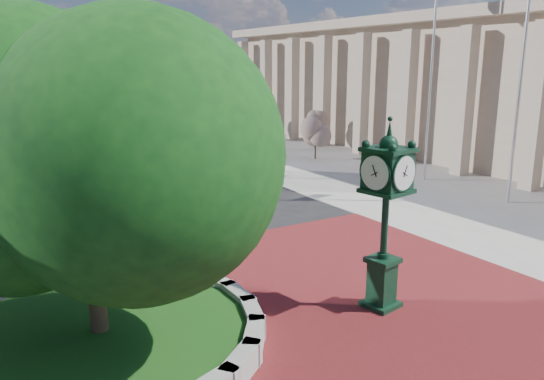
{
  "coord_description": "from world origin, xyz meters",
  "views": [
    {
      "loc": [
        -7.1,
        -10.35,
        5.73
      ],
      "look_at": [
        0.05,
        1.5,
        2.43
      ],
      "focal_mm": 35.0,
      "sensor_mm": 36.0,
      "label": 1
    }
  ],
  "objects_px": {
    "parked_car": "(59,125)",
    "flagpole_a": "(522,70)",
    "post_clock": "(386,208)",
    "flagpole_b": "(431,76)",
    "street_lamp_near": "(133,79)",
    "street_lamp_far": "(3,62)"
  },
  "relations": [
    {
      "from": "flagpole_b",
      "to": "flagpole_a",
      "type": "bearing_deg",
      "value": -94.23
    },
    {
      "from": "parked_car",
      "to": "street_lamp_far",
      "type": "xyz_separation_m",
      "value": [
        -3.28,
        5.73,
        5.17
      ]
    },
    {
      "from": "parked_car",
      "to": "flagpole_a",
      "type": "bearing_deg",
      "value": -56.52
    },
    {
      "from": "flagpole_a",
      "to": "flagpole_b",
      "type": "bearing_deg",
      "value": 85.77
    },
    {
      "from": "post_clock",
      "to": "flagpole_b",
      "type": "xyz_separation_m",
      "value": [
        11.7,
        9.63,
        2.66
      ]
    },
    {
      "from": "flagpole_a",
      "to": "post_clock",
      "type": "bearing_deg",
      "value": -157.83
    },
    {
      "from": "parked_car",
      "to": "flagpole_b",
      "type": "xyz_separation_m",
      "value": [
        12.3,
        -29.18,
        4.44
      ]
    },
    {
      "from": "flagpole_a",
      "to": "street_lamp_near",
      "type": "distance_m",
      "value": 24.05
    },
    {
      "from": "post_clock",
      "to": "street_lamp_far",
      "type": "relative_size",
      "value": 0.45
    },
    {
      "from": "post_clock",
      "to": "parked_car",
      "type": "relative_size",
      "value": 1.1
    },
    {
      "from": "post_clock",
      "to": "flagpole_a",
      "type": "relative_size",
      "value": 0.42
    },
    {
      "from": "parked_car",
      "to": "flagpole_b",
      "type": "relative_size",
      "value": 0.41
    },
    {
      "from": "flagpole_a",
      "to": "flagpole_b",
      "type": "height_order",
      "value": "flagpole_a"
    },
    {
      "from": "flagpole_b",
      "to": "street_lamp_near",
      "type": "height_order",
      "value": "flagpole_b"
    },
    {
      "from": "street_lamp_near",
      "to": "street_lamp_far",
      "type": "bearing_deg",
      "value": 109.54
    },
    {
      "from": "street_lamp_near",
      "to": "street_lamp_far",
      "type": "height_order",
      "value": "street_lamp_far"
    },
    {
      "from": "street_lamp_far",
      "to": "parked_car",
      "type": "bearing_deg",
      "value": -60.2
    },
    {
      "from": "parked_car",
      "to": "street_lamp_near",
      "type": "bearing_deg",
      "value": -61.72
    },
    {
      "from": "flagpole_a",
      "to": "street_lamp_far",
      "type": "xyz_separation_m",
      "value": [
        -15.21,
        39.92,
        0.38
      ]
    },
    {
      "from": "parked_car",
      "to": "flagpole_a",
      "type": "xyz_separation_m",
      "value": [
        11.93,
        -34.19,
        4.79
      ]
    },
    {
      "from": "parked_car",
      "to": "street_lamp_near",
      "type": "relative_size",
      "value": 0.51
    },
    {
      "from": "parked_car",
      "to": "flagpole_b",
      "type": "height_order",
      "value": "flagpole_b"
    }
  ]
}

